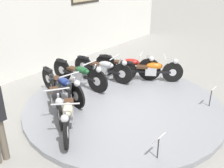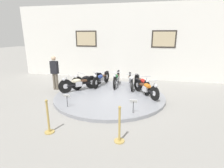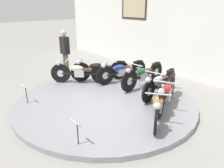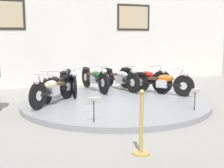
{
  "view_description": "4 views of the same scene",
  "coord_description": "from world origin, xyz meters",
  "px_view_note": "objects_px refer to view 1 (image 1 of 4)",
  "views": [
    {
      "loc": [
        -4.62,
        -3.46,
        3.3
      ],
      "look_at": [
        -0.19,
        0.21,
        0.66
      ],
      "focal_mm": 42.0,
      "sensor_mm": 36.0,
      "label": 1
    },
    {
      "loc": [
        1.73,
        -7.29,
        2.75
      ],
      "look_at": [
        0.05,
        0.25,
        0.56
      ],
      "focal_mm": 28.0,
      "sensor_mm": 36.0,
      "label": 2
    },
    {
      "loc": [
        4.28,
        -3.55,
        2.65
      ],
      "look_at": [
        0.23,
        0.04,
        0.64
      ],
      "focal_mm": 35.0,
      "sensor_mm": 36.0,
      "label": 3
    },
    {
      "loc": [
        -3.31,
        -7.36,
        1.86
      ],
      "look_at": [
        0.0,
        0.23,
        0.53
      ],
      "focal_mm": 50.0,
      "sensor_mm": 36.0,
      "label": 4
    }
  ],
  "objects_px": {
    "motorcycle_blue": "(62,85)",
    "motorcycle_red": "(128,65)",
    "motorcycle_cream": "(68,112)",
    "motorcycle_green": "(80,73)",
    "motorcycle_silver": "(103,68)",
    "info_placard_front_centre": "(211,93)",
    "info_placard_front_left": "(159,141)",
    "motorcycle_orange": "(151,69)",
    "motorcycle_black": "(56,98)"
  },
  "relations": [
    {
      "from": "info_placard_front_left",
      "to": "info_placard_front_centre",
      "type": "relative_size",
      "value": 1.0
    },
    {
      "from": "motorcycle_blue",
      "to": "motorcycle_orange",
      "type": "xyz_separation_m",
      "value": [
        2.39,
        -1.15,
        -0.02
      ]
    },
    {
      "from": "motorcycle_black",
      "to": "motorcycle_orange",
      "type": "distance_m",
      "value": 3.05
    },
    {
      "from": "motorcycle_blue",
      "to": "motorcycle_green",
      "type": "distance_m",
      "value": 0.81
    },
    {
      "from": "motorcycle_silver",
      "to": "motorcycle_red",
      "type": "xyz_separation_m",
      "value": [
        0.58,
        -0.48,
        0.02
      ]
    },
    {
      "from": "motorcycle_green",
      "to": "motorcycle_red",
      "type": "xyz_separation_m",
      "value": [
        1.37,
        -0.66,
        0.0
      ]
    },
    {
      "from": "motorcycle_green",
      "to": "motorcycle_silver",
      "type": "xyz_separation_m",
      "value": [
        0.79,
        -0.18,
        -0.02
      ]
    },
    {
      "from": "motorcycle_green",
      "to": "info_placard_front_centre",
      "type": "height_order",
      "value": "motorcycle_green"
    },
    {
      "from": "motorcycle_silver",
      "to": "info_placard_front_centre",
      "type": "distance_m",
      "value": 3.1
    },
    {
      "from": "motorcycle_cream",
      "to": "info_placard_front_left",
      "type": "xyz_separation_m",
      "value": [
        0.37,
        -1.93,
        -0.02
      ]
    },
    {
      "from": "motorcycle_black",
      "to": "info_placard_front_left",
      "type": "xyz_separation_m",
      "value": [
        0.15,
        -2.59,
        -0.03
      ]
    },
    {
      "from": "motorcycle_red",
      "to": "motorcycle_silver",
      "type": "bearing_deg",
      "value": 140.58
    },
    {
      "from": "motorcycle_cream",
      "to": "motorcycle_blue",
      "type": "distance_m",
      "value": 1.4
    },
    {
      "from": "motorcycle_green",
      "to": "motorcycle_silver",
      "type": "relative_size",
      "value": 1.04
    },
    {
      "from": "info_placard_front_left",
      "to": "motorcycle_black",
      "type": "bearing_deg",
      "value": 93.22
    },
    {
      "from": "motorcycle_red",
      "to": "info_placard_front_centre",
      "type": "height_order",
      "value": "motorcycle_red"
    },
    {
      "from": "motorcycle_green",
      "to": "motorcycle_black",
      "type": "bearing_deg",
      "value": -154.57
    },
    {
      "from": "motorcycle_orange",
      "to": "info_placard_front_centre",
      "type": "height_order",
      "value": "motorcycle_orange"
    },
    {
      "from": "motorcycle_cream",
      "to": "info_placard_front_left",
      "type": "distance_m",
      "value": 1.97
    },
    {
      "from": "motorcycle_black",
      "to": "motorcycle_red",
      "type": "height_order",
      "value": "motorcycle_red"
    },
    {
      "from": "motorcycle_blue",
      "to": "info_placard_front_centre",
      "type": "distance_m",
      "value": 3.68
    },
    {
      "from": "motorcycle_silver",
      "to": "motorcycle_orange",
      "type": "height_order",
      "value": "motorcycle_silver"
    },
    {
      "from": "motorcycle_cream",
      "to": "motorcycle_black",
      "type": "height_order",
      "value": "motorcycle_black"
    },
    {
      "from": "motorcycle_red",
      "to": "motorcycle_orange",
      "type": "height_order",
      "value": "motorcycle_red"
    },
    {
      "from": "motorcycle_cream",
      "to": "info_placard_front_left",
      "type": "relative_size",
      "value": 2.85
    },
    {
      "from": "motorcycle_cream",
      "to": "motorcycle_silver",
      "type": "relative_size",
      "value": 0.75
    },
    {
      "from": "motorcycle_cream",
      "to": "motorcycle_black",
      "type": "relative_size",
      "value": 0.84
    },
    {
      "from": "motorcycle_red",
      "to": "info_placard_front_left",
      "type": "bearing_deg",
      "value": -135.19
    },
    {
      "from": "motorcycle_orange",
      "to": "motorcycle_red",
      "type": "bearing_deg",
      "value": 108.65
    },
    {
      "from": "motorcycle_silver",
      "to": "motorcycle_cream",
      "type": "bearing_deg",
      "value": -154.59
    },
    {
      "from": "info_placard_front_centre",
      "to": "motorcycle_blue",
      "type": "bearing_deg",
      "value": 123.38
    },
    {
      "from": "motorcycle_green",
      "to": "info_placard_front_centre",
      "type": "bearing_deg",
      "value": -69.24
    },
    {
      "from": "motorcycle_orange",
      "to": "info_placard_front_left",
      "type": "height_order",
      "value": "motorcycle_orange"
    },
    {
      "from": "motorcycle_red",
      "to": "info_placard_front_left",
      "type": "height_order",
      "value": "motorcycle_red"
    },
    {
      "from": "motorcycle_blue",
      "to": "motorcycle_red",
      "type": "bearing_deg",
      "value": -12.52
    },
    {
      "from": "motorcycle_blue",
      "to": "motorcycle_green",
      "type": "height_order",
      "value": "motorcycle_green"
    },
    {
      "from": "motorcycle_silver",
      "to": "info_placard_front_left",
      "type": "bearing_deg",
      "value": -123.4
    },
    {
      "from": "motorcycle_silver",
      "to": "motorcycle_black",
      "type": "bearing_deg",
      "value": -167.6
    },
    {
      "from": "motorcycle_black",
      "to": "motorcycle_orange",
      "type": "xyz_separation_m",
      "value": [
        2.98,
        -0.67,
        -0.03
      ]
    },
    {
      "from": "motorcycle_black",
      "to": "motorcycle_green",
      "type": "height_order",
      "value": "motorcycle_green"
    },
    {
      "from": "motorcycle_green",
      "to": "info_placard_front_left",
      "type": "xyz_separation_m",
      "value": [
        -1.24,
        -3.25,
        -0.03
      ]
    },
    {
      "from": "motorcycle_cream",
      "to": "motorcycle_red",
      "type": "height_order",
      "value": "motorcycle_red"
    },
    {
      "from": "motorcycle_black",
      "to": "motorcycle_silver",
      "type": "distance_m",
      "value": 2.22
    },
    {
      "from": "motorcycle_blue",
      "to": "motorcycle_silver",
      "type": "relative_size",
      "value": 1.01
    },
    {
      "from": "motorcycle_green",
      "to": "motorcycle_red",
      "type": "bearing_deg",
      "value": -25.66
    },
    {
      "from": "motorcycle_blue",
      "to": "motorcycle_silver",
      "type": "bearing_deg",
      "value": -0.03
    },
    {
      "from": "motorcycle_silver",
      "to": "motorcycle_red",
      "type": "height_order",
      "value": "motorcycle_red"
    },
    {
      "from": "motorcycle_cream",
      "to": "motorcycle_green",
      "type": "xyz_separation_m",
      "value": [
        1.61,
        1.32,
        0.01
      ]
    },
    {
      "from": "motorcycle_red",
      "to": "motorcycle_black",
      "type": "bearing_deg",
      "value": 179.95
    },
    {
      "from": "motorcycle_black",
      "to": "motorcycle_cream",
      "type": "bearing_deg",
      "value": -108.65
    }
  ]
}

